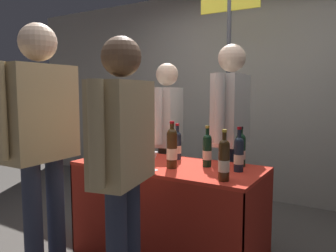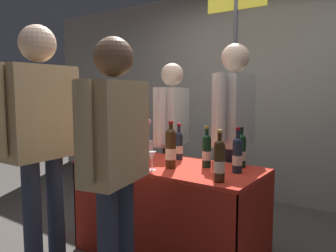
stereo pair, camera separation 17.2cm
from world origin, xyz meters
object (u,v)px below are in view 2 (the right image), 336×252
featured_wine_bottle (237,154)px  wine_glass_near_vendor (152,157)px  tasting_table (168,195)px  wine_glass_mid (140,142)px  display_bottle_0 (207,150)px  flower_vase (147,145)px  taster_foreground_right (115,152)px  booth_signpost (235,77)px  vendor_presenter (172,129)px

featured_wine_bottle → wine_glass_near_vendor: 0.60m
tasting_table → wine_glass_mid: 0.62m
display_bottle_0 → flower_vase: 0.60m
flower_vase → wine_glass_near_vendor: bearing=-47.1°
wine_glass_mid → taster_foreground_right: 1.12m
booth_signpost → featured_wine_bottle: bearing=-64.5°
flower_vase → booth_signpost: bearing=68.9°
featured_wine_bottle → vendor_presenter: size_ratio=0.20×
wine_glass_mid → display_bottle_0: bearing=-9.7°
wine_glass_mid → taster_foreground_right: bearing=-57.1°
featured_wine_bottle → wine_glass_near_vendor: size_ratio=2.35×
vendor_presenter → featured_wine_bottle: bearing=46.3°
display_bottle_0 → wine_glass_near_vendor: bearing=-131.9°
tasting_table → booth_signpost: size_ratio=0.62×
tasting_table → flower_vase: size_ratio=4.45×
featured_wine_bottle → vendor_presenter: bearing=149.3°
flower_vase → tasting_table: bearing=-22.0°
wine_glass_near_vendor → tasting_table: bearing=94.8°
featured_wine_bottle → wine_glass_mid: 1.03m
flower_vase → vendor_presenter: vendor_presenter is taller
wine_glass_mid → booth_signpost: booth_signpost is taller
wine_glass_near_vendor → taster_foreground_right: bearing=-76.2°
featured_wine_bottle → vendor_presenter: 1.09m
display_bottle_0 → wine_glass_near_vendor: display_bottle_0 is taller
wine_glass_mid → booth_signpost: size_ratio=0.06×
display_bottle_0 → booth_signpost: booth_signpost is taller
featured_wine_bottle → display_bottle_0: 0.26m
vendor_presenter → booth_signpost: 0.83m
tasting_table → wine_glass_mid: wine_glass_mid is taller
featured_wine_bottle → wine_glass_near_vendor: bearing=-151.7°
featured_wine_bottle → wine_glass_near_vendor: (-0.53, -0.29, -0.03)m
wine_glass_near_vendor → booth_signpost: booth_signpost is taller
tasting_table → wine_glass_near_vendor: 0.41m
flower_vase → wine_glass_mid: bearing=151.0°
wine_glass_near_vendor → vendor_presenter: size_ratio=0.08×
featured_wine_bottle → display_bottle_0: bearing=174.9°
tasting_table → flower_vase: (-0.31, 0.12, 0.35)m
display_bottle_0 → flower_vase: size_ratio=0.95×
taster_foreground_right → booth_signpost: size_ratio=0.70×
tasting_table → booth_signpost: 1.45m
tasting_table → featured_wine_bottle: size_ratio=4.58×
vendor_presenter → booth_signpost: size_ratio=0.68×
display_bottle_0 → wine_glass_near_vendor: (-0.28, -0.31, -0.03)m
display_bottle_0 → vendor_presenter: 0.87m
wine_glass_near_vendor → flower_vase: (-0.33, 0.35, 0.01)m
tasting_table → featured_wine_bottle: bearing=6.1°
display_bottle_0 → vendor_presenter: size_ratio=0.19×
wine_glass_mid → booth_signpost: bearing=58.7°
wine_glass_mid → flower_vase: (0.16, -0.09, 0.00)m
wine_glass_near_vendor → taster_foreground_right: size_ratio=0.08×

